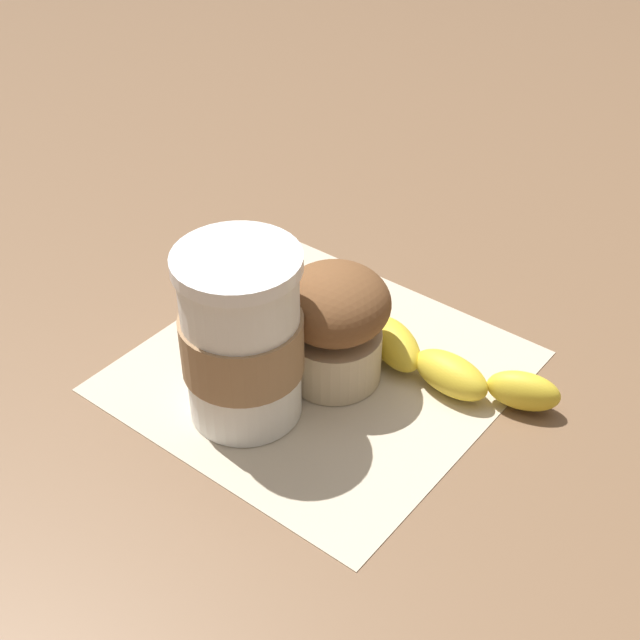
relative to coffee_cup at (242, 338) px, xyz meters
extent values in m
plane|color=brown|center=(0.06, -0.03, -0.07)|extent=(3.00, 3.00, 0.00)
cube|color=beige|center=(0.06, -0.03, -0.07)|extent=(0.32, 0.32, 0.00)
cylinder|color=white|center=(0.00, 0.00, 0.00)|extent=(0.08, 0.08, 0.13)
cylinder|color=white|center=(0.00, 0.00, 0.06)|extent=(0.09, 0.09, 0.01)
cylinder|color=#997551|center=(0.00, 0.00, 0.00)|extent=(0.09, 0.09, 0.04)
cylinder|color=beige|center=(0.07, -0.04, -0.05)|extent=(0.07, 0.07, 0.04)
ellipsoid|color=brown|center=(0.07, -0.04, 0.00)|extent=(0.08, 0.08, 0.06)
ellipsoid|color=yellow|center=(0.14, -0.03, -0.05)|extent=(0.06, 0.05, 0.03)
ellipsoid|color=yellow|center=(0.10, -0.07, -0.05)|extent=(0.06, 0.07, 0.03)
ellipsoid|color=yellow|center=(0.09, -0.13, -0.05)|extent=(0.05, 0.07, 0.03)
ellipsoid|color=yellow|center=(0.10, -0.18, -0.05)|extent=(0.03, 0.06, 0.03)
camera|label=1|loc=(-0.40, -0.27, 0.39)|focal=50.00mm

